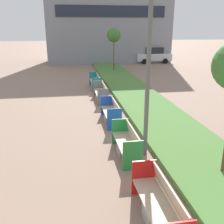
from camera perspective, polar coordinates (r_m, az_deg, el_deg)
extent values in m
cube|color=#4C7A38|center=(11.44, 12.02, -2.90)|extent=(2.80, 120.00, 0.18)
cube|color=gray|center=(33.37, -0.95, 19.91)|extent=(14.33, 5.86, 10.44)
cube|color=#1E2333|center=(30.45, -0.09, 21.08)|extent=(12.04, 0.08, 1.20)
cube|color=gray|center=(6.19, 9.76, -21.17)|extent=(0.52, 0.60, 0.42)
cube|color=#BCAD8E|center=(6.05, 9.88, -19.47)|extent=(0.58, 2.14, 0.05)
cube|color=#BCAD8E|center=(5.98, 12.59, -17.06)|extent=(0.14, 2.05, 0.48)
cube|color=red|center=(6.88, 6.92, -13.91)|extent=(0.62, 0.04, 0.94)
cube|color=gray|center=(8.84, 3.01, -8.11)|extent=(0.52, 0.60, 0.42)
cube|color=#BCAD8E|center=(8.74, 3.03, -6.75)|extent=(0.58, 1.91, 0.05)
cube|color=#BCAD8E|center=(8.69, 4.81, -5.05)|extent=(0.14, 1.84, 0.48)
cube|color=#238C3D|center=(7.87, 4.55, -9.46)|extent=(0.62, 0.04, 0.94)
cube|color=#238C3D|center=(9.60, 1.81, -4.18)|extent=(0.62, 0.04, 0.94)
cube|color=gray|center=(11.84, -0.34, -1.16)|extent=(0.52, 0.60, 0.42)
cube|color=#BCAD8E|center=(11.77, -0.34, -0.10)|extent=(0.58, 2.07, 0.05)
cube|color=#BCAD8E|center=(11.74, 0.96, 1.18)|extent=(0.14, 1.99, 0.48)
cube|color=blue|center=(10.77, 0.53, -1.66)|extent=(0.62, 0.04, 0.94)
cube|color=blue|center=(12.76, -1.07, 1.49)|extent=(0.62, 0.04, 0.94)
cube|color=gray|center=(15.40, -2.49, 3.35)|extent=(0.52, 0.60, 0.42)
cube|color=#BCAD8E|center=(15.34, -2.51, 4.18)|extent=(0.58, 2.25, 0.05)
cube|color=#BCAD8E|center=(15.31, -1.51, 5.17)|extent=(0.14, 2.16, 0.48)
cube|color=slate|center=(14.23, -1.96, 3.22)|extent=(0.62, 0.04, 0.94)
cube|color=slate|center=(16.44, -2.98, 5.23)|extent=(0.62, 0.04, 0.94)
cube|color=gray|center=(18.62, -3.72, 5.89)|extent=(0.52, 0.60, 0.42)
cube|color=#BCAD8E|center=(18.57, -3.73, 6.59)|extent=(0.58, 2.35, 0.05)
cube|color=#BCAD8E|center=(18.55, -2.91, 7.41)|extent=(0.14, 2.25, 0.48)
cube|color=#197A7F|center=(17.40, -3.35, 5.93)|extent=(0.62, 0.04, 0.94)
cube|color=#197A7F|center=(19.73, -4.08, 7.35)|extent=(0.62, 0.04, 0.94)
cylinder|color=#56595B|center=(8.09, 8.08, 13.46)|extent=(0.14, 0.14, 6.95)
cylinder|color=brown|center=(25.22, 0.39, 12.13)|extent=(0.10, 0.10, 3.05)
sphere|color=#38702D|center=(25.09, 0.40, 16.39)|extent=(1.28, 1.28, 1.28)
cube|color=#B7BABF|center=(32.37, 8.88, 11.78)|extent=(4.20, 1.77, 0.84)
cube|color=black|center=(32.30, 8.95, 13.16)|extent=(2.10, 1.55, 0.72)
cylinder|color=black|center=(31.99, 11.53, 10.81)|extent=(0.60, 0.20, 0.60)
cylinder|color=black|center=(33.67, 10.46, 11.21)|extent=(0.60, 0.20, 0.60)
cylinder|color=black|center=(31.20, 7.11, 10.85)|extent=(0.60, 0.20, 0.60)
cylinder|color=black|center=(32.92, 6.24, 11.25)|extent=(0.60, 0.20, 0.60)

